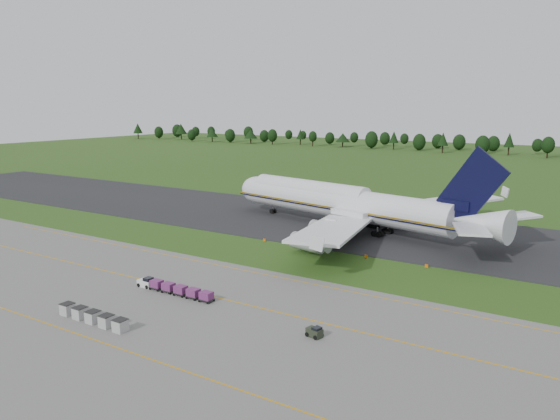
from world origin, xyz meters
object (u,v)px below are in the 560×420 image
Objects in this scene: baggage_train at (173,288)px; utility_cart at (314,333)px; aircraft at (345,203)px; uld_row at (93,317)px; edge_markers at (338,252)px.

baggage_train is 23.66m from utility_cart.
aircraft is 50.31m from baggage_train.
aircraft is at bearing 87.10° from uld_row.
aircraft is at bearing 112.27° from utility_cart.
baggage_train is 0.42× the size of edge_markers.
utility_cart is at bearing 23.74° from uld_row.
baggage_train is 1.21× the size of uld_row.
utility_cart is (23.57, -2.05, -0.25)m from baggage_train.
aircraft is 6.10× the size of uld_row.
aircraft is 33.94× the size of utility_cart.
edge_markers is (11.15, 43.80, -0.53)m from uld_row.
utility_cart is 0.18× the size of uld_row.
baggage_train is (-2.24, -50.05, -4.61)m from aircraft.
baggage_train is at bearing -92.56° from aircraft.
aircraft reaches higher than edge_markers.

